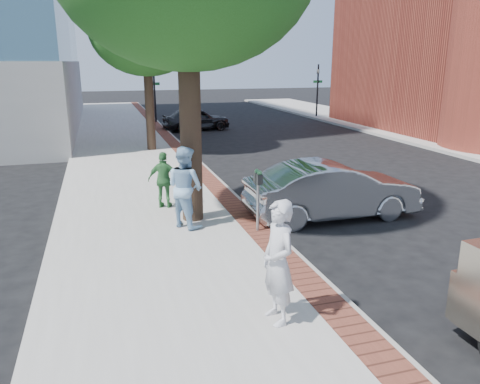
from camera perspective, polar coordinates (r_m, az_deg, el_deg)
name	(u,v)px	position (r m, az deg, el deg)	size (l,w,h in m)	color
ground	(237,249)	(10.40, -0.39, -6.96)	(120.00, 120.00, 0.00)	black
sidewalk	(137,171)	(17.70, -12.45, 2.47)	(5.00, 60.00, 0.15)	#9E9991
brick_strip	(195,166)	(17.96, -5.45, 3.22)	(0.60, 60.00, 0.01)	brown
curb	(204,167)	(18.05, -4.36, 3.05)	(0.10, 60.00, 0.15)	gray
signal_near	(154,89)	(31.47, -10.38, 12.22)	(0.70, 0.15, 3.80)	black
signal_far	(318,87)	(34.76, 9.44, 12.56)	(0.70, 0.15, 3.80)	black
tree_far	(146,30)	(21.37, -11.42, 18.84)	(4.80, 4.80, 7.14)	black
parking_meter	(258,188)	(10.73, 2.21, 0.55)	(0.12, 0.32, 1.47)	gray
person_gray	(278,263)	(7.05, 4.67, -8.57)	(0.70, 0.46, 1.93)	silver
person_officer	(185,187)	(11.16, -6.71, 0.63)	(0.95, 0.74, 1.95)	#8DB8DA
person_green	(164,180)	(12.76, -9.22, 1.45)	(0.90, 0.37, 1.53)	#397E40
sedan_silver	(332,190)	(12.44, 11.19, 0.20)	(1.58, 4.53, 1.49)	#A4A7AB
bg_car	(196,119)	(28.40, -5.37, 8.87)	(1.60, 3.99, 1.36)	black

